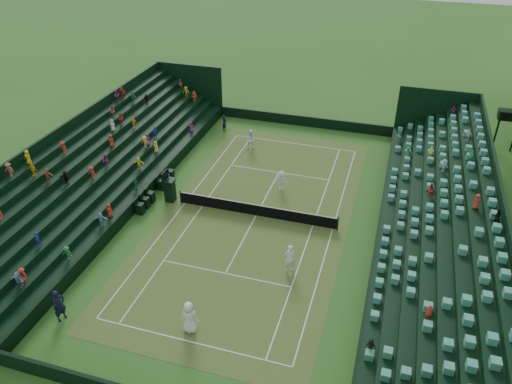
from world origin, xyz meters
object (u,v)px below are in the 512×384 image
player_near_west (189,317)px  player_far_west (251,140)px  umpire_chair (169,187)px  tennis_net (256,210)px  player_far_east (281,181)px  player_near_east (290,258)px

player_near_west → player_far_west: bearing=-84.5°
umpire_chair → player_far_west: bearing=71.0°
tennis_net → player_far_west: bearing=109.1°
player_near_west → player_far_east: size_ratio=1.22×
player_far_west → player_far_east: (4.17, -5.73, -0.13)m
tennis_net → player_far_west: (-3.35, 9.67, 0.41)m
player_near_west → player_near_east: size_ratio=1.01×
tennis_net → player_far_east: 4.04m
player_far_west → umpire_chair: bearing=-132.0°
umpire_chair → player_far_west: size_ratio=1.43×
umpire_chair → player_near_west: 12.95m
umpire_chair → player_near_west: (6.43, -11.24, -0.16)m
tennis_net → player_near_east: bearing=-53.9°
player_near_west → player_far_east: (1.05, 15.11, -0.18)m
player_near_east → tennis_net: bearing=-84.0°
tennis_net → player_near_west: bearing=-91.2°
umpire_chair → player_far_east: 8.43m
player_far_west → player_near_west: bearing=-104.5°
umpire_chair → player_near_east: bearing=-26.1°
player_near_west → player_far_east: 15.15m
tennis_net → player_far_east: (0.82, 3.94, 0.28)m
tennis_net → umpire_chair: bearing=179.4°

